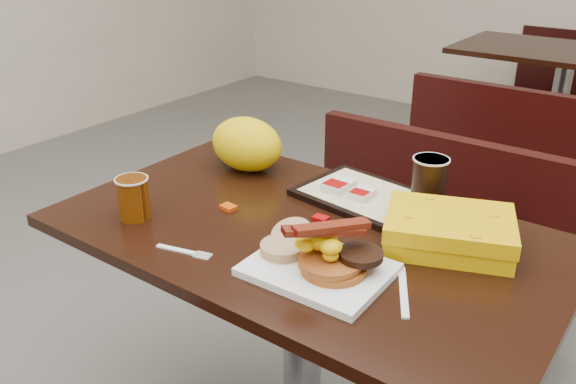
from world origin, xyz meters
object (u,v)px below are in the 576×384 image
Objects in this scene: table_near at (302,353)px; knife at (403,291)px; bench_near_n at (416,250)px; paper_bag at (247,144)px; hashbrown_sleeve_left at (339,185)px; table_far at (556,115)px; coffee_cup_near at (134,198)px; hashbrown_sleeve_right at (362,194)px; bench_far_s at (520,152)px; pancake_stack at (334,265)px; clamshell at (449,231)px; coffee_cup_far at (429,180)px; tray at (366,197)px; fork at (176,250)px; platter at (318,269)px.

table_near is 0.50m from knife.
paper_bag is at bearing -125.22° from bench_near_n.
hashbrown_sleeve_left is (-0.34, 0.31, 0.03)m from knife.
paper_bag is at bearing -98.26° from table_far.
coffee_cup_near reaches higher than hashbrown_sleeve_right.
hashbrown_sleeve_right is at bearing -89.06° from table_far.
pancake_stack reaches higher than bench_far_s.
hashbrown_sleeve_right is at bearing 141.70° from clamshell.
bench_far_s is 2.09m from pancake_stack.
coffee_cup_far is at bearing 106.60° from clamshell.
table_near is 0.60m from coffee_cup_near.
table_near is 11.38× the size of coffee_cup_near.
clamshell is (0.31, -2.48, 0.41)m from table_far.
coffee_cup_far is at bearing 26.75° from tray.
tray is (-0.13, 0.37, -0.02)m from pancake_stack.
pancake_stack is at bearing -85.23° from bench_far_s.
table_near is 0.70m from bench_near_n.
fork is at bearing -15.38° from coffee_cup_near.
coffee_cup_near is (-0.37, -2.80, 0.43)m from table_far.
coffee_cup_near is at bearing -92.99° from paper_bag.
coffee_cup_near reaches higher than bench_far_s.
bench_far_s is 2.19m from fork.
coffee_cup_far reaches higher than hashbrown_sleeve_right.
pancake_stack is (0.17, -0.14, 0.41)m from table_near.
coffee_cup_near is 0.78× the size of fork.
pancake_stack reaches higher than hashbrown_sleeve_right.
coffee_cup_near is at bearing -175.00° from platter.
pancake_stack is 1.16× the size of coffee_cup_far.
bench_far_s is 3.60× the size of clamshell.
paper_bag reaches higher than bench_far_s.
knife is 0.79× the size of paper_bag.
knife is at bearing -43.37° from tray.
knife is at bearing -110.62° from clamshell.
knife is at bearing 3.40° from fork.
table_far is 1.20× the size of bench_far_s.
coffee_cup_near is at bearing 150.73° from fork.
knife is 0.52× the size of tray.
hashbrown_sleeve_right is at bearing 104.06° from platter.
hashbrown_sleeve_left is (-0.17, 0.35, 0.02)m from platter.
fork is 0.61m from clamshell.
bench_far_s is at bearing 71.55° from fork.
bench_far_s is 4.48× the size of paper_bag.
paper_bag reaches higher than coffee_cup_far.
pancake_stack is 0.39m from tray.
platter is at bearing -86.21° from bench_far_s.
bench_far_s is 2.09m from platter.
pancake_stack is at bearing -63.19° from tray.
table_far is 2.53m from clamshell.
hashbrown_sleeve_right reaches higher than bench_far_s.
hashbrown_sleeve_left is at bearing -91.17° from bench_far_s.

